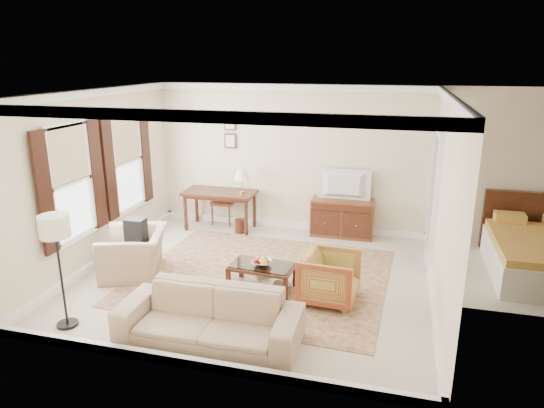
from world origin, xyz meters
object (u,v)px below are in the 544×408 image
at_px(writing_desk, 220,197).
at_px(sofa, 209,309).
at_px(club_armchair, 133,246).
at_px(sideboard, 342,218).
at_px(striped_armchair, 330,275).
at_px(coffee_table, 262,270).
at_px(tv, 344,176).

distance_m(writing_desk, sofa, 4.17).
bearing_deg(club_armchair, sideboard, 112.22).
height_order(striped_armchair, sofa, sofa).
bearing_deg(writing_desk, coffee_table, -56.83).
distance_m(tv, club_armchair, 4.05).
bearing_deg(coffee_table, sofa, -98.95).
bearing_deg(tv, writing_desk, 4.20).
distance_m(writing_desk, sideboard, 2.49).
height_order(tv, sofa, tv).
bearing_deg(sofa, coffee_table, 80.61).
bearing_deg(club_armchair, striped_armchair, 69.28).
bearing_deg(striped_armchair, writing_desk, 50.06).
height_order(sideboard, striped_armchair, striped_armchair).
height_order(sideboard, tv, tv).
bearing_deg(coffee_table, tv, 71.32).
distance_m(sideboard, club_armchair, 4.00).
bearing_deg(club_armchair, tv, 112.00).
bearing_deg(sideboard, striped_armchair, -86.71).
xyz_separation_m(tv, coffee_table, (-0.88, -2.60, -0.92)).
relative_size(striped_armchair, club_armchair, 0.73).
distance_m(tv, sofa, 4.34).
bearing_deg(coffee_table, writing_desk, 123.17).
xyz_separation_m(writing_desk, club_armchair, (-0.58, -2.40, -0.20)).
height_order(coffee_table, sofa, sofa).
bearing_deg(club_armchair, coffee_table, 71.14).
bearing_deg(striped_armchair, coffee_table, 87.89).
height_order(writing_desk, striped_armchair, striped_armchair).
xyz_separation_m(writing_desk, striped_armchair, (2.62, -2.53, -0.28)).
bearing_deg(tv, striped_armchair, 93.31).
bearing_deg(striped_armchair, tv, 7.43).
bearing_deg(writing_desk, tv, 4.20).
xyz_separation_m(writing_desk, sofa, (1.34, -3.94, -0.24)).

